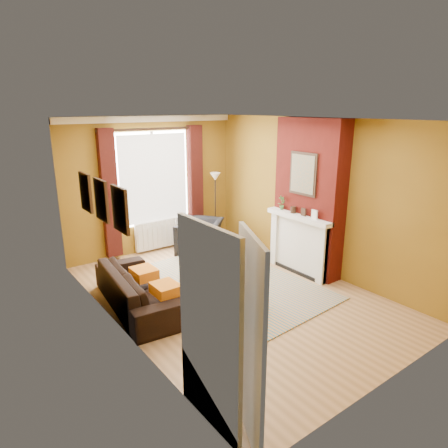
{
  "coord_description": "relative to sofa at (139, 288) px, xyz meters",
  "views": [
    {
      "loc": [
        -3.69,
        -4.73,
        2.99
      ],
      "look_at": [
        0.0,
        0.25,
        1.15
      ],
      "focal_mm": 32.0,
      "sensor_mm": 36.0,
      "label": 1
    }
  ],
  "objects": [
    {
      "name": "room_walls",
      "position": [
        2.06,
        -0.26,
        1.08
      ],
      "size": [
        3.82,
        5.54,
        2.83
      ],
      "color": "olive",
      "rests_on": "ground"
    },
    {
      "name": "striped_rug",
      "position": [
        1.52,
        -0.2,
        -0.29
      ],
      "size": [
        2.63,
        3.51,
        0.02
      ],
      "rotation": [
        0.0,
        0.0,
        0.06
      ],
      "color": "#306885",
      "rests_on": "ground"
    },
    {
      "name": "coffee_table",
      "position": [
        1.24,
        -0.41,
        0.05
      ],
      "size": [
        0.61,
        1.19,
        0.39
      ],
      "rotation": [
        0.0,
        0.0,
        0.02
      ],
      "color": "tan",
      "rests_on": "ground"
    },
    {
      "name": "book_a",
      "position": [
        1.12,
        -0.72,
        0.1
      ],
      "size": [
        0.19,
        0.25,
        0.02
      ],
      "primitive_type": "imported",
      "rotation": [
        0.0,
        0.0,
        -0.01
      ],
      "color": "#999999",
      "rests_on": "coffee_table"
    },
    {
      "name": "sofa",
      "position": [
        0.0,
        0.0,
        0.0
      ],
      "size": [
        1.02,
        2.15,
        0.61
      ],
      "primitive_type": "imported",
      "rotation": [
        0.0,
        0.0,
        1.47
      ],
      "color": "black",
      "rests_on": "ground"
    },
    {
      "name": "wicker_stool",
      "position": [
        1.74,
        1.44,
        -0.09
      ],
      "size": [
        0.35,
        0.35,
        0.43
      ],
      "rotation": [
        0.0,
        0.0,
        -0.03
      ],
      "color": "#A67A47",
      "rests_on": "ground"
    },
    {
      "name": "ground",
      "position": [
        1.42,
        -0.54,
        -0.3
      ],
      "size": [
        5.5,
        5.5,
        0.0
      ],
      "primitive_type": "plane",
      "color": "olive",
      "rests_on": "ground"
    },
    {
      "name": "floor_lamp",
      "position": [
        2.73,
        1.81,
        0.95
      ],
      "size": [
        0.29,
        0.29,
        1.59
      ],
      "rotation": [
        0.0,
        0.0,
        0.31
      ],
      "color": "black",
      "rests_on": "ground"
    },
    {
      "name": "mug",
      "position": [
        1.37,
        -0.46,
        0.14
      ],
      "size": [
        0.15,
        0.15,
        0.1
      ],
      "primitive_type": "imported",
      "rotation": [
        0.0,
        0.0,
        0.44
      ],
      "color": "#999999",
      "rests_on": "coffee_table"
    },
    {
      "name": "armchair",
      "position": [
        2.13,
        1.53,
        0.02
      ],
      "size": [
        1.32,
        1.32,
        0.65
      ],
      "primitive_type": "imported",
      "rotation": [
        0.0,
        0.0,
        3.88
      ],
      "color": "black",
      "rests_on": "ground"
    },
    {
      "name": "tv_remote",
      "position": [
        1.09,
        -0.25,
        0.1
      ],
      "size": [
        0.06,
        0.16,
        0.02
      ],
      "rotation": [
        0.0,
        0.0,
        -0.08
      ],
      "color": "#29292B",
      "rests_on": "coffee_table"
    },
    {
      "name": "book_b",
      "position": [
        1.31,
        -0.09,
        0.1
      ],
      "size": [
        0.28,
        0.35,
        0.02
      ],
      "primitive_type": "imported",
      "rotation": [
        0.0,
        0.0,
        -0.12
      ],
      "color": "#999999",
      "rests_on": "coffee_table"
    }
  ]
}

